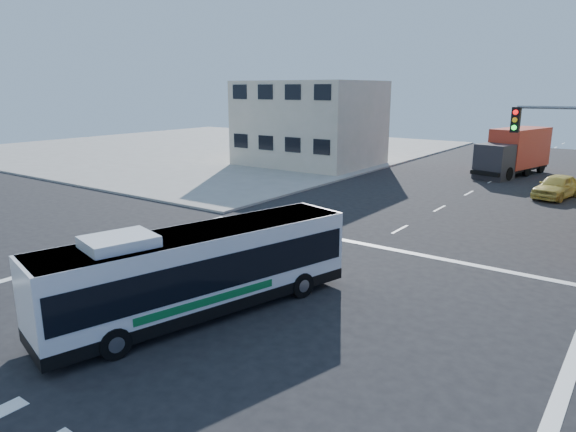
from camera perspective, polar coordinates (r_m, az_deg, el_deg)
The scene contains 6 objects.
ground at distance 17.52m, azimuth -5.40°, elevation -10.76°, with size 120.00×120.00×0.00m, color black.
sidewalk_nw at distance 65.79m, azimuth -8.42°, elevation 7.54°, with size 50.00×50.00×0.15m, color gray.
building_west at distance 50.26m, azimuth 2.43°, elevation 10.22°, with size 12.06×10.06×8.00m.
transit_bus at distance 17.14m, azimuth -9.59°, elevation -5.87°, with size 4.96×10.94×3.17m.
box_truck at distance 48.50m, azimuth 23.75°, elevation 6.45°, with size 4.56×9.19×3.98m.
parked_car at distance 39.66m, azimuth 27.70°, elevation 2.95°, with size 1.91×4.74×1.61m, color #DDC854.
Camera 1 is at (10.57, -11.90, 7.32)m, focal length 32.00 mm.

